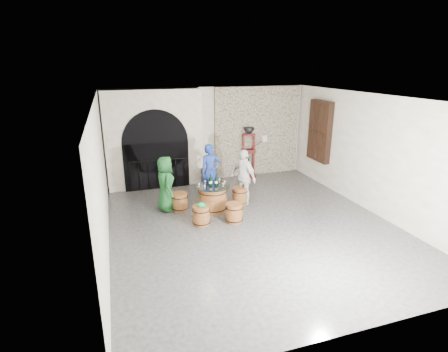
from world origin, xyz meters
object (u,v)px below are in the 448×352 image
object	(u,v)px
barrel_stool_left	(180,202)
barrel_stool_far	(211,191)
person_white	(243,177)
wine_bottle_left	(210,181)
wine_bottle_right	(211,181)
barrel_stool_right	(240,196)
corking_press	(249,149)
barrel_stool_near_right	(234,213)
barrel_stool_near_left	(201,216)
barrel_table	(213,198)
wine_bottle_center	(216,181)
side_barrel	(207,177)
person_blue	(210,171)
person_green	(166,184)

from	to	relation	value
barrel_stool_left	barrel_stool_far	xyz separation A→B (m)	(1.07, 0.58, 0.00)
person_white	wine_bottle_left	size ratio (longest dim) A/B	5.02
wine_bottle_right	barrel_stool_left	bearing A→B (deg)	162.64
barrel_stool_right	corking_press	world-z (taller)	corking_press
barrel_stool_near_right	wine_bottle_right	xyz separation A→B (m)	(-0.36, 0.93, 0.63)
barrel_stool_left	barrel_stool_near_right	bearing A→B (deg)	-44.85
barrel_stool_near_right	wine_bottle_left	xyz separation A→B (m)	(-0.39, 0.88, 0.63)
barrel_stool_near_left	wine_bottle_right	world-z (taller)	wine_bottle_right
barrel_table	person_white	world-z (taller)	person_white
barrel_table	corking_press	world-z (taller)	corking_press
barrel_stool_near_left	wine_bottle_left	world-z (taller)	wine_bottle_left
corking_press	wine_bottle_center	bearing A→B (deg)	-120.21
barrel_stool_right	side_barrel	distance (m)	1.98
wine_bottle_left	side_barrel	world-z (taller)	wine_bottle_left
barrel_stool_left	barrel_stool_near_right	world-z (taller)	same
barrel_stool_right	person_white	bearing A→B (deg)	14.46
person_blue	wine_bottle_left	size ratio (longest dim) A/B	5.14
person_green	wine_bottle_center	distance (m)	1.40
person_blue	wine_bottle_left	xyz separation A→B (m)	(-0.29, -1.03, 0.04)
wine_bottle_right	side_barrel	size ratio (longest dim) A/B	0.56
barrel_stool_right	person_green	size ratio (longest dim) A/B	0.33
wine_bottle_left	side_barrel	xyz separation A→B (m)	(0.50, 2.15, -0.59)
barrel_table	person_green	world-z (taller)	person_green
barrel_table	barrel_stool_near_left	bearing A→B (deg)	-124.53
barrel_stool_near_left	person_white	distance (m)	1.93
wine_bottle_right	side_barrel	distance (m)	2.23
barrel_stool_near_left	person_blue	size ratio (longest dim) A/B	0.31
wine_bottle_left	wine_bottle_right	xyz separation A→B (m)	(0.02, 0.05, 0.00)
barrel_stool_right	wine_bottle_left	bearing A→B (deg)	-166.96
barrel_stool_near_left	barrel_stool_right	bearing A→B (deg)	34.96
barrel_table	barrel_stool_left	world-z (taller)	barrel_table
wine_bottle_right	corking_press	bearing A→B (deg)	49.37
barrel_stool_right	wine_bottle_left	world-z (taller)	wine_bottle_left
side_barrel	wine_bottle_left	bearing A→B (deg)	-103.08
barrel_stool_near_right	side_barrel	bearing A→B (deg)	87.85
barrel_table	wine_bottle_left	world-z (taller)	wine_bottle_left
barrel_stool_near_left	person_blue	world-z (taller)	person_blue
person_blue	wine_bottle_right	xyz separation A→B (m)	(-0.27, -0.98, 0.04)
person_green	person_blue	size ratio (longest dim) A/B	0.93
barrel_stool_left	barrel_stool_far	world-z (taller)	same
barrel_stool_near_right	wine_bottle_left	size ratio (longest dim) A/B	1.57
barrel_table	person_green	size ratio (longest dim) A/B	0.62
barrel_stool_near_right	side_barrel	size ratio (longest dim) A/B	0.89
barrel_stool_near_right	wine_bottle_center	xyz separation A→B (m)	(-0.23, 0.85, 0.63)
corking_press	barrel_stool_left	bearing A→B (deg)	-135.62
wine_bottle_center	side_barrel	size ratio (longest dim) A/B	0.56
barrel_stool_far	person_white	xyz separation A→B (m)	(0.80, -0.64, 0.56)
barrel_table	wine_bottle_left	bearing A→B (deg)	169.94
barrel_stool_far	person_green	distance (m)	1.58
wine_bottle_right	person_blue	bearing A→B (deg)	74.47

